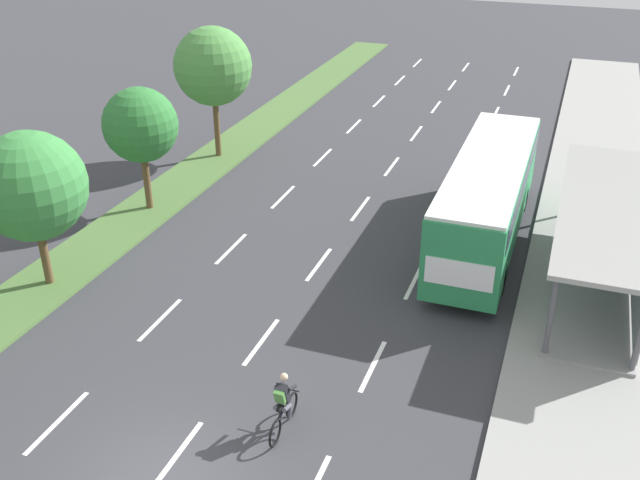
{
  "coord_description": "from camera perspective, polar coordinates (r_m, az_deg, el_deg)",
  "views": [
    {
      "loc": [
        7.82,
        -10.46,
        12.81
      ],
      "look_at": [
        0.18,
        10.57,
        1.2
      ],
      "focal_mm": 40.8,
      "sensor_mm": 36.0,
      "label": 1
    }
  ],
  "objects": [
    {
      "name": "lane_divider_center",
      "position": [
        32.66,
        4.5,
        4.24
      ],
      "size": [
        0.14,
        48.09,
        0.01
      ],
      "color": "white",
      "rests_on": "ground"
    },
    {
      "name": "median_tree_third",
      "position": [
        29.78,
        -13.91,
        8.72
      ],
      "size": [
        2.98,
        2.98,
        5.05
      ],
      "color": "brown",
      "rests_on": "median_strip"
    },
    {
      "name": "bus",
      "position": [
        27.47,
        13.02,
        3.66
      ],
      "size": [
        2.54,
        11.29,
        3.37
      ],
      "color": "#28844C",
      "rests_on": "ground"
    },
    {
      "name": "bus_shelter",
      "position": [
        25.88,
        21.76,
        0.31
      ],
      "size": [
        2.9,
        10.95,
        2.86
      ],
      "color": "gray",
      "rests_on": "sidewalk_right"
    },
    {
      "name": "sidewalk_right",
      "position": [
        33.05,
        20.85,
        2.87
      ],
      "size": [
        4.5,
        52.0,
        0.15
      ],
      "primitive_type": "cube",
      "color": "gray",
      "rests_on": "ground"
    },
    {
      "name": "ground_plane",
      "position": [
        18.3,
        -12.53,
        -17.87
      ],
      "size": [
        140.0,
        140.0,
        0.0
      ],
      "primitive_type": "plane",
      "color": "#38383D"
    },
    {
      "name": "median_strip",
      "position": [
        36.75,
        -7.48,
        6.88
      ],
      "size": [
        2.6,
        52.0,
        0.12
      ],
      "primitive_type": "cube",
      "color": "#4C7038",
      "rests_on": "ground"
    },
    {
      "name": "lane_divider_right",
      "position": [
        32.0,
        10.54,
        3.34
      ],
      "size": [
        0.14,
        48.09,
        0.01
      ],
      "color": "white",
      "rests_on": "ground"
    },
    {
      "name": "lane_divider_left",
      "position": [
        33.67,
        -1.25,
        5.05
      ],
      "size": [
        0.14,
        48.09,
        0.01
      ],
      "color": "white",
      "rests_on": "ground"
    },
    {
      "name": "median_tree_second",
      "position": [
        25.01,
        -21.72,
        3.94
      ],
      "size": [
        3.58,
        3.58,
        5.34
      ],
      "color": "brown",
      "rests_on": "median_strip"
    },
    {
      "name": "median_tree_fourth",
      "position": [
        34.91,
        -8.41,
        13.31
      ],
      "size": [
        3.64,
        3.64,
        6.18
      ],
      "color": "brown",
      "rests_on": "median_strip"
    },
    {
      "name": "cyclist",
      "position": [
        18.61,
        -2.91,
        -12.85
      ],
      "size": [
        0.46,
        1.82,
        1.71
      ],
      "color": "black",
      "rests_on": "ground"
    }
  ]
}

